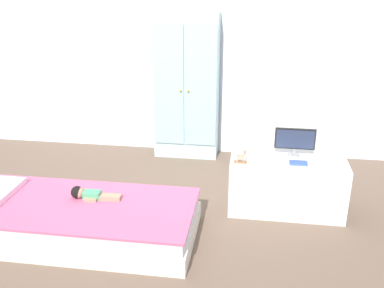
{
  "coord_description": "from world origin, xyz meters",
  "views": [
    {
      "loc": [
        0.72,
        -3.04,
        1.9
      ],
      "look_at": [
        0.22,
        0.31,
        0.57
      ],
      "focal_mm": 40.88,
      "sensor_mm": 36.0,
      "label": 1
    }
  ],
  "objects_px": {
    "doll": "(86,194)",
    "tv_monitor": "(295,140)",
    "book_blue": "(298,163)",
    "rocking_horse_toy": "(242,156)",
    "bed": "(78,220)",
    "tv_stand": "(286,184)",
    "wardrobe": "(187,87)"
  },
  "relations": [
    {
      "from": "doll",
      "to": "tv_monitor",
      "type": "height_order",
      "value": "tv_monitor"
    },
    {
      "from": "bed",
      "to": "tv_stand",
      "type": "height_order",
      "value": "tv_stand"
    },
    {
      "from": "book_blue",
      "to": "tv_monitor",
      "type": "bearing_deg",
      "value": 98.19
    },
    {
      "from": "doll",
      "to": "wardrobe",
      "type": "height_order",
      "value": "wardrobe"
    },
    {
      "from": "bed",
      "to": "tv_stand",
      "type": "xyz_separation_m",
      "value": [
        1.6,
        0.64,
        0.1
      ]
    },
    {
      "from": "doll",
      "to": "book_blue",
      "type": "height_order",
      "value": "book_blue"
    },
    {
      "from": "bed",
      "to": "doll",
      "type": "distance_m",
      "value": 0.21
    },
    {
      "from": "tv_monitor",
      "to": "book_blue",
      "type": "bearing_deg",
      "value": -81.81
    },
    {
      "from": "doll",
      "to": "wardrobe",
      "type": "bearing_deg",
      "value": 71.54
    },
    {
      "from": "bed",
      "to": "tv_monitor",
      "type": "distance_m",
      "value": 1.86
    },
    {
      "from": "bed",
      "to": "book_blue",
      "type": "distance_m",
      "value": 1.79
    },
    {
      "from": "rocking_horse_toy",
      "to": "book_blue",
      "type": "relative_size",
      "value": 0.89
    },
    {
      "from": "bed",
      "to": "book_blue",
      "type": "relative_size",
      "value": 12.75
    },
    {
      "from": "tv_monitor",
      "to": "bed",
      "type": "bearing_deg",
      "value": -156.5
    },
    {
      "from": "rocking_horse_toy",
      "to": "book_blue",
      "type": "xyz_separation_m",
      "value": [
        0.45,
        0.04,
        -0.05
      ]
    },
    {
      "from": "wardrobe",
      "to": "book_blue",
      "type": "bearing_deg",
      "value": -46.74
    },
    {
      "from": "wardrobe",
      "to": "tv_stand",
      "type": "bearing_deg",
      "value": -46.05
    },
    {
      "from": "tv_stand",
      "to": "book_blue",
      "type": "relative_size",
      "value": 6.67
    },
    {
      "from": "doll",
      "to": "book_blue",
      "type": "relative_size",
      "value": 2.76
    },
    {
      "from": "doll",
      "to": "rocking_horse_toy",
      "type": "distance_m",
      "value": 1.26
    },
    {
      "from": "book_blue",
      "to": "wardrobe",
      "type": "bearing_deg",
      "value": 133.26
    },
    {
      "from": "wardrobe",
      "to": "tv_stand",
      "type": "distance_m",
      "value": 1.56
    },
    {
      "from": "doll",
      "to": "tv_monitor",
      "type": "distance_m",
      "value": 1.74
    },
    {
      "from": "bed",
      "to": "rocking_horse_toy",
      "type": "xyz_separation_m",
      "value": [
        1.22,
        0.5,
        0.4
      ]
    },
    {
      "from": "doll",
      "to": "wardrobe",
      "type": "xyz_separation_m",
      "value": [
        0.53,
        1.59,
        0.47
      ]
    },
    {
      "from": "bed",
      "to": "tv_monitor",
      "type": "bearing_deg",
      "value": 23.5
    },
    {
      "from": "bed",
      "to": "doll",
      "type": "bearing_deg",
      "value": 65.19
    },
    {
      "from": "tv_monitor",
      "to": "book_blue",
      "type": "height_order",
      "value": "tv_monitor"
    },
    {
      "from": "wardrobe",
      "to": "bed",
      "type": "bearing_deg",
      "value": -108.86
    },
    {
      "from": "wardrobe",
      "to": "rocking_horse_toy",
      "type": "height_order",
      "value": "wardrobe"
    },
    {
      "from": "tv_monitor",
      "to": "rocking_horse_toy",
      "type": "height_order",
      "value": "tv_monitor"
    },
    {
      "from": "tv_stand",
      "to": "tv_monitor",
      "type": "relative_size",
      "value": 2.87
    }
  ]
}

